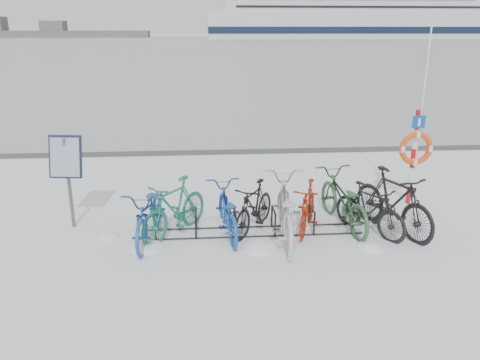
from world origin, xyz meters
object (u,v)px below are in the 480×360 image
at_px(lifebuoy_station, 416,148).
at_px(cruise_ferry, 353,11).
at_px(bike_rack, 254,223).
at_px(info_board, 66,162).

xyz_separation_m(lifebuoy_station, cruise_ferry, (61.79, 205.14, 10.36)).
relative_size(bike_rack, cruise_ferry, 0.03).
relative_size(bike_rack, lifebuoy_station, 1.08).
bearing_deg(cruise_ferry, lifebuoy_station, -106.76).
xyz_separation_m(info_board, lifebuoy_station, (6.95, 0.71, -0.04)).
bearing_deg(cruise_ferry, info_board, -108.47).
xyz_separation_m(bike_rack, lifebuoy_station, (3.51, 1.22, 1.07)).
xyz_separation_m(info_board, cruise_ferry, (68.74, 205.86, 10.31)).
bearing_deg(lifebuoy_station, info_board, -174.14).
height_order(bike_rack, info_board, info_board).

